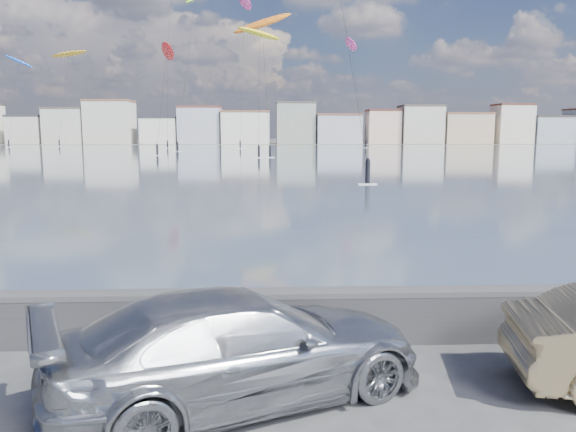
% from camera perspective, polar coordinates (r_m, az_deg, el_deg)
% --- Properties ---
extents(ground, '(700.00, 700.00, 0.00)m').
position_cam_1_polar(ground, '(8.20, -6.23, -19.75)').
color(ground, '#333335').
rests_on(ground, ground).
extents(bay_water, '(500.00, 177.00, 0.00)m').
position_cam_1_polar(bay_water, '(98.79, -2.65, 6.23)').
color(bay_water, '#425260').
rests_on(bay_water, ground).
extents(far_shore_strip, '(500.00, 60.00, 0.00)m').
position_cam_1_polar(far_shore_strip, '(207.25, -2.49, 7.41)').
color(far_shore_strip, '#4C473D').
rests_on(far_shore_strip, ground).
extents(seawall, '(400.00, 0.36, 1.08)m').
position_cam_1_polar(seawall, '(10.46, -5.27, -9.90)').
color(seawall, '#28282B').
rests_on(seawall, ground).
extents(far_buildings, '(240.79, 13.26, 14.60)m').
position_cam_1_polar(far_buildings, '(193.22, -2.12, 9.12)').
color(far_buildings, beige).
rests_on(far_buildings, ground).
extents(car_silver, '(6.00, 4.29, 1.61)m').
position_cam_1_polar(car_silver, '(8.36, -4.88, -13.08)').
color(car_silver, '#A3A5AA').
rests_on(car_silver, ground).
extents(kitesurfer_2, '(4.05, 12.00, 26.31)m').
position_cam_1_polar(kitesurfer_2, '(149.08, -12.11, 15.96)').
color(kitesurfer_2, red).
rests_on(kitesurfer_2, ground).
extents(kitesurfer_3, '(6.57, 11.66, 27.91)m').
position_cam_1_polar(kitesurfer_3, '(151.86, 6.44, 16.81)').
color(kitesurfer_3, '#E5338C').
rests_on(kitesurfer_3, ground).
extents(kitesurfer_5, '(4.69, 13.34, 37.50)m').
position_cam_1_polar(kitesurfer_5, '(147.03, -4.44, 20.82)').
color(kitesurfer_5, '#E5338C').
rests_on(kitesurfer_5, ground).
extents(kitesurfer_7, '(6.37, 16.78, 35.54)m').
position_cam_1_polar(kitesurfer_7, '(132.99, -9.42, 20.84)').
color(kitesurfer_7, '#8CD826').
rests_on(kitesurfer_7, ground).
extents(kitesurfer_9, '(8.09, 10.18, 20.45)m').
position_cam_1_polar(kitesurfer_9, '(93.67, -2.95, 17.85)').
color(kitesurfer_9, yellow).
rests_on(kitesurfer_9, ground).
extents(kitesurfer_15, '(10.51, 13.04, 24.22)m').
position_cam_1_polar(kitesurfer_15, '(98.58, -2.66, 18.86)').
color(kitesurfer_15, orange).
rests_on(kitesurfer_15, ground).
extents(kitesurfer_16, '(10.43, 8.10, 27.46)m').
position_cam_1_polar(kitesurfer_16, '(176.75, -21.34, 15.02)').
color(kitesurfer_16, '#BF8C19').
rests_on(kitesurfer_16, ground).
extents(kitesurfer_17, '(7.66, 8.76, 24.74)m').
position_cam_1_polar(kitesurfer_17, '(171.95, -25.69, 13.81)').
color(kitesurfer_17, blue).
rests_on(kitesurfer_17, ground).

